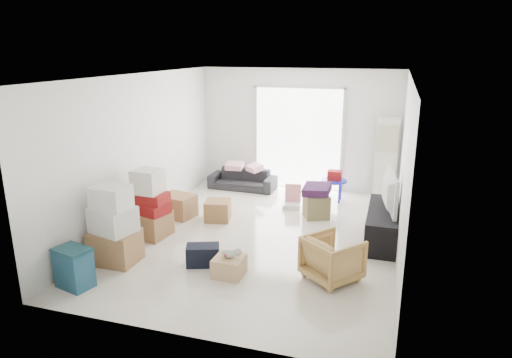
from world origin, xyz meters
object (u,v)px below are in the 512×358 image
object	(u,v)px
sofa	(243,176)
armchair	(333,256)
ottoman	(316,206)
tv_console	(382,225)
wood_crate	(229,266)
ac_tower	(386,159)
kids_table	(334,179)
television	(384,205)
storage_bins	(74,268)

from	to	relation	value
sofa	armchair	world-z (taller)	armchair
sofa	ottoman	distance (m)	2.34
tv_console	wood_crate	bearing A→B (deg)	-136.38
ac_tower	armchair	distance (m)	3.92
tv_console	wood_crate	world-z (taller)	tv_console
wood_crate	ottoman	bearing A→B (deg)	73.73
sofa	kids_table	distance (m)	2.13
television	sofa	bearing A→B (deg)	48.60
storage_bins	kids_table	size ratio (longest dim) A/B	0.85
storage_bins	armchair	bearing A→B (deg)	20.42
ottoman	kids_table	size ratio (longest dim) A/B	0.68
armchair	ottoman	xyz separation A→B (m)	(-0.63, 2.37, -0.13)
television	sofa	size ratio (longest dim) A/B	0.71
armchair	kids_table	xyz separation A→B (m)	(-0.44, 3.46, 0.12)
sofa	ottoman	size ratio (longest dim) A/B	3.42
sofa	armchair	xyz separation A→B (m)	(2.56, -3.70, 0.05)
ottoman	wood_crate	distance (m)	2.79
storage_bins	wood_crate	distance (m)	2.09
kids_table	armchair	bearing A→B (deg)	-82.68
tv_console	ottoman	size ratio (longest dim) A/B	3.67
sofa	tv_console	bearing A→B (deg)	-31.72
ottoman	storage_bins	bearing A→B (deg)	-126.53
ac_tower	wood_crate	bearing A→B (deg)	-115.37
tv_console	ac_tower	bearing A→B (deg)	91.28
television	storage_bins	world-z (taller)	television
ac_tower	tv_console	bearing A→B (deg)	-88.72
kids_table	wood_crate	distance (m)	3.91
storage_bins	kids_table	xyz separation A→B (m)	(2.84, 4.68, 0.19)
sofa	ottoman	bearing A→B (deg)	-32.97
kids_table	sofa	bearing A→B (deg)	173.60
armchair	ottoman	size ratio (longest dim) A/B	1.56
television	storage_bins	bearing A→B (deg)	117.95
sofa	wood_crate	world-z (taller)	sofa
wood_crate	armchair	bearing A→B (deg)	12.44
ac_tower	wood_crate	size ratio (longest dim) A/B	4.24
television	kids_table	world-z (taller)	television
sofa	ac_tower	bearing A→B (deg)	4.33
ottoman	kids_table	world-z (taller)	kids_table
ac_tower	armchair	xyz separation A→B (m)	(-0.56, -3.85, -0.53)
ac_tower	sofa	xyz separation A→B (m)	(-3.12, -0.15, -0.58)
tv_console	armchair	size ratio (longest dim) A/B	2.35
tv_console	ottoman	xyz separation A→B (m)	(-1.24, 0.75, -0.05)
tv_console	armchair	world-z (taller)	armchair
kids_table	ac_tower	bearing A→B (deg)	21.07
sofa	storage_bins	world-z (taller)	sofa
wood_crate	sofa	bearing A→B (deg)	105.98
armchair	sofa	bearing A→B (deg)	-16.22
ac_tower	kids_table	xyz separation A→B (m)	(-1.01, -0.39, -0.41)
ottoman	wood_crate	size ratio (longest dim) A/B	1.08
storage_bins	tv_console	bearing A→B (deg)	36.05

